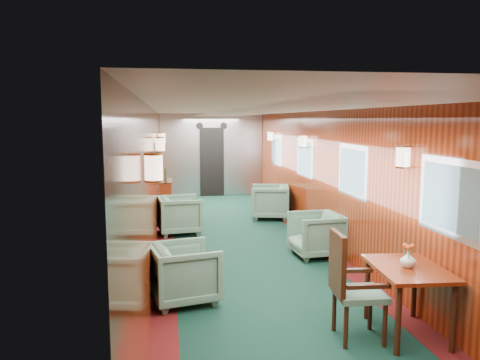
{
  "coord_description": "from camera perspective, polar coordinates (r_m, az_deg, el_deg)",
  "views": [
    {
      "loc": [
        -1.28,
        -7.7,
        2.22
      ],
      "look_at": [
        0.0,
        0.5,
        1.15
      ],
      "focal_mm": 35.0,
      "sensor_mm": 36.0,
      "label": 1
    }
  ],
  "objects": [
    {
      "name": "room",
      "position": [
        7.83,
        0.57,
        3.05
      ],
      "size": [
        12.0,
        12.1,
        2.4
      ],
      "color": "#0C2E22",
      "rests_on": "ground"
    },
    {
      "name": "bulkhead",
      "position": [
        13.72,
        -3.48,
        3.0
      ],
      "size": [
        2.98,
        0.17,
        2.39
      ],
      "color": "#ACADB3",
      "rests_on": "ground"
    },
    {
      "name": "windows_right",
      "position": [
        8.46,
        10.29,
        2.0
      ],
      "size": [
        0.02,
        8.6,
        0.8
      ],
      "color": "silver",
      "rests_on": "ground"
    },
    {
      "name": "wall_sconces",
      "position": [
        8.38,
        -0.07,
        4.4
      ],
      "size": [
        2.97,
        7.97,
        0.25
      ],
      "color": "#FFE6C6",
      "rests_on": "ground"
    },
    {
      "name": "dining_table",
      "position": [
        5.2,
        19.81,
        -11.14
      ],
      "size": [
        0.75,
        1.02,
        0.73
      ],
      "rotation": [
        0.0,
        0.0,
        -0.08
      ],
      "color": "maroon",
      "rests_on": "ground"
    },
    {
      "name": "side_chair",
      "position": [
        4.93,
        13.21,
        -12.0
      ],
      "size": [
        0.53,
        0.55,
        1.11
      ],
      "rotation": [
        0.0,
        0.0,
        -0.06
      ],
      "color": "#204A3C",
      "rests_on": "ground"
    },
    {
      "name": "credenza",
      "position": [
        11.02,
        -9.05,
        -2.12
      ],
      "size": [
        0.29,
        0.93,
        1.11
      ],
      "color": "maroon",
      "rests_on": "ground"
    },
    {
      "name": "flower_vase",
      "position": [
        5.12,
        19.82,
        -9.11
      ],
      "size": [
        0.18,
        0.18,
        0.16
      ],
      "primitive_type": "imported",
      "rotation": [
        0.0,
        0.0,
        -0.19
      ],
      "color": "beige",
      "rests_on": "dining_table"
    },
    {
      "name": "armchair_left_near",
      "position": [
        5.87,
        -6.78,
        -11.17
      ],
      "size": [
        0.94,
        0.92,
        0.72
      ],
      "primitive_type": "imported",
      "rotation": [
        0.0,
        0.0,
        1.79
      ],
      "color": "#204A3C",
      "rests_on": "ground"
    },
    {
      "name": "armchair_left_far",
      "position": [
        9.26,
        -7.32,
        -4.23
      ],
      "size": [
        0.91,
        0.89,
        0.75
      ],
      "primitive_type": "imported",
      "rotation": [
        0.0,
        0.0,
        1.69
      ],
      "color": "#204A3C",
      "rests_on": "ground"
    },
    {
      "name": "armchair_right_near",
      "position": [
        7.79,
        9.28,
        -6.58
      ],
      "size": [
        0.84,
        0.82,
        0.72
      ],
      "primitive_type": "imported",
      "rotation": [
        0.0,
        0.0,
        -1.5
      ],
      "color": "#204A3C",
      "rests_on": "ground"
    },
    {
      "name": "armchair_right_far",
      "position": [
        10.59,
        3.64,
        -2.66
      ],
      "size": [
        1.0,
        0.98,
        0.77
      ],
      "primitive_type": "imported",
      "rotation": [
        0.0,
        0.0,
        -1.79
      ],
      "color": "#204A3C",
      "rests_on": "ground"
    }
  ]
}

